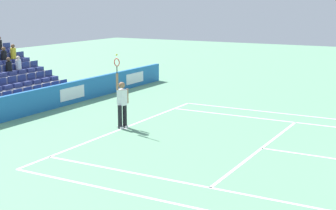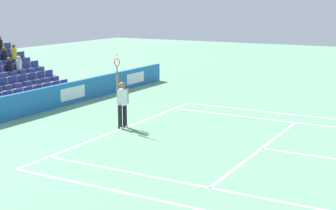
% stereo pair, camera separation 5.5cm
% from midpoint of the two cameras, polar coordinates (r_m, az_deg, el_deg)
% --- Properties ---
extents(line_baseline, '(10.97, 0.10, 0.01)m').
position_cam_midpoint_polar(line_baseline, '(19.34, -5.15, -2.63)').
color(line_baseline, white).
rests_on(line_baseline, ground).
extents(line_service, '(8.23, 0.10, 0.01)m').
position_cam_midpoint_polar(line_service, '(16.97, 10.45, -4.82)').
color(line_service, white).
rests_on(line_service, ground).
extents(line_singles_sideline_left, '(0.10, 11.89, 0.01)m').
position_cam_midpoint_polar(line_singles_sideline_left, '(13.16, 6.51, -9.62)').
color(line_singles_sideline_left, white).
rests_on(line_singles_sideline_left, ground).
extents(line_singles_sideline_right, '(0.10, 11.89, 0.01)m').
position_cam_midpoint_polar(line_singles_sideline_right, '(20.69, 15.32, -2.05)').
color(line_singles_sideline_right, white).
rests_on(line_singles_sideline_right, ground).
extents(line_doubles_sideline_left, '(0.10, 11.89, 0.01)m').
position_cam_midpoint_polar(line_doubles_sideline_left, '(12.00, 3.94, -11.74)').
color(line_doubles_sideline_left, white).
rests_on(line_doubles_sideline_left, ground).
extents(line_doubles_sideline_right, '(0.10, 11.89, 0.01)m').
position_cam_midpoint_polar(line_doubles_sideline_right, '(21.99, 16.18, -1.30)').
color(line_doubles_sideline_right, white).
rests_on(line_doubles_sideline_right, ground).
extents(line_centre_mark, '(0.10, 0.20, 0.01)m').
position_cam_midpoint_polar(line_centre_mark, '(19.28, -4.90, -2.66)').
color(line_centre_mark, white).
rests_on(line_centre_mark, ground).
extents(sponsor_barrier, '(21.72, 0.22, 1.03)m').
position_cam_midpoint_polar(sponsor_barrier, '(22.22, -15.48, 0.23)').
color(sponsor_barrier, '#1E66AD').
rests_on(sponsor_barrier, ground).
extents(tennis_player, '(0.51, 0.41, 2.85)m').
position_cam_midpoint_polar(tennis_player, '(19.17, -5.30, 0.28)').
color(tennis_player, black).
rests_on(tennis_player, ground).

